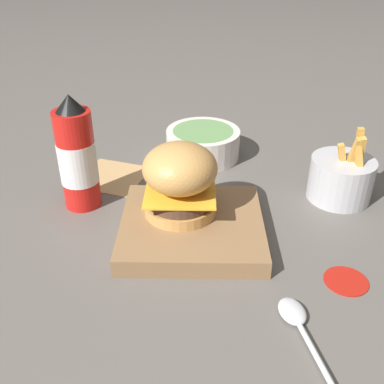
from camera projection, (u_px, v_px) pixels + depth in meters
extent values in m
plane|color=#5B5651|center=(209.00, 229.00, 0.73)|extent=(6.00, 6.00, 0.00)
cube|color=olive|center=(192.00, 227.00, 0.71)|extent=(0.22, 0.21, 0.03)
cylinder|color=tan|center=(181.00, 206.00, 0.72)|extent=(0.12, 0.12, 0.02)
cylinder|color=#4C3323|center=(180.00, 196.00, 0.71)|extent=(0.11, 0.11, 0.02)
cube|color=gold|center=(180.00, 191.00, 0.70)|extent=(0.11, 0.11, 0.00)
ellipsoid|color=tan|center=(180.00, 168.00, 0.68)|extent=(0.12, 0.12, 0.08)
cylinder|color=red|center=(78.00, 160.00, 0.75)|extent=(0.06, 0.06, 0.17)
cylinder|color=silver|center=(78.00, 162.00, 0.75)|extent=(0.06, 0.06, 0.07)
cone|color=black|center=(69.00, 103.00, 0.70)|extent=(0.05, 0.05, 0.03)
cylinder|color=#B7B7BC|center=(341.00, 179.00, 0.79)|extent=(0.11, 0.11, 0.08)
cube|color=gold|center=(360.00, 157.00, 0.76)|extent=(0.02, 0.03, 0.08)
cube|color=gold|center=(358.00, 153.00, 0.76)|extent=(0.02, 0.01, 0.09)
cube|color=gold|center=(359.00, 164.00, 0.75)|extent=(0.02, 0.02, 0.07)
cube|color=gold|center=(342.00, 160.00, 0.77)|extent=(0.03, 0.01, 0.06)
cube|color=gold|center=(352.00, 157.00, 0.76)|extent=(0.02, 0.03, 0.08)
cylinder|color=silver|center=(203.00, 144.00, 0.94)|extent=(0.15, 0.15, 0.06)
cylinder|color=#669356|center=(203.00, 132.00, 0.92)|extent=(0.13, 0.13, 0.01)
cylinder|color=silver|center=(319.00, 362.00, 0.50)|extent=(0.03, 0.11, 0.01)
ellipsoid|color=silver|center=(292.00, 311.00, 0.57)|extent=(0.04, 0.05, 0.01)
cylinder|color=#B21E14|center=(346.00, 281.00, 0.62)|extent=(0.06, 0.06, 0.00)
cube|color=tan|center=(112.00, 176.00, 0.88)|extent=(0.15, 0.15, 0.00)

